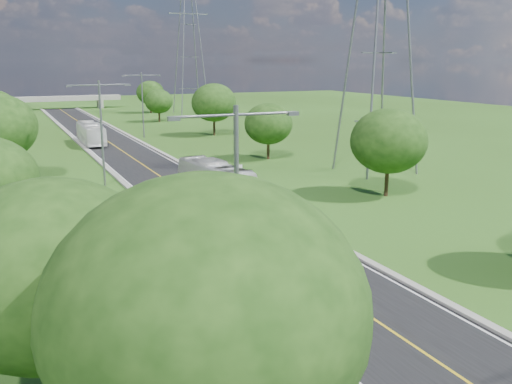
# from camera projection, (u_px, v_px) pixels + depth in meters

# --- Properties ---
(ground) EXTENTS (260.00, 260.00, 0.00)m
(ground) POSITION_uv_depth(u_px,v_px,m) (132.00, 158.00, 70.92)
(ground) COLOR #2A4914
(ground) RESTS_ON ground
(road) EXTENTS (8.00, 150.00, 0.06)m
(road) POSITION_uv_depth(u_px,v_px,m) (122.00, 151.00, 76.22)
(road) COLOR black
(road) RESTS_ON ground
(curb_left) EXTENTS (0.50, 150.00, 0.22)m
(curb_left) POSITION_uv_depth(u_px,v_px,m) (89.00, 152.00, 74.47)
(curb_left) COLOR gray
(curb_left) RESTS_ON ground
(curb_right) EXTENTS (0.50, 150.00, 0.22)m
(curb_right) POSITION_uv_depth(u_px,v_px,m) (153.00, 148.00, 77.93)
(curb_right) COLOR gray
(curb_right) RESTS_ON ground
(speed_limit_sign) EXTENTS (0.55, 0.09, 2.40)m
(speed_limit_sign) POSITION_uv_depth(u_px,v_px,m) (240.00, 173.00, 53.19)
(speed_limit_sign) COLOR slate
(speed_limit_sign) RESTS_ON ground
(overpass) EXTENTS (30.00, 3.00, 3.20)m
(overpass) POSITION_uv_depth(u_px,v_px,m) (59.00, 99.00, 141.17)
(overpass) COLOR gray
(overpass) RESTS_ON ground
(streetlight_near_left) EXTENTS (5.90, 0.25, 10.00)m
(streetlight_near_left) POSITION_uv_depth(u_px,v_px,m) (237.00, 200.00, 24.65)
(streetlight_near_left) COLOR slate
(streetlight_near_left) RESTS_ON ground
(streetlight_mid_left) EXTENTS (5.90, 0.25, 10.00)m
(streetlight_mid_left) POSITION_uv_depth(u_px,v_px,m) (101.00, 124.00, 53.86)
(streetlight_mid_left) COLOR slate
(streetlight_mid_left) RESTS_ON ground
(streetlight_far_right) EXTENTS (5.90, 0.25, 10.00)m
(streetlight_far_right) POSITION_uv_depth(u_px,v_px,m) (142.00, 99.00, 87.95)
(streetlight_far_right) COLOR slate
(streetlight_far_right) RESTS_ON ground
(power_tower_near) EXTENTS (9.00, 6.40, 28.00)m
(power_tower_near) POSITION_uv_depth(u_px,v_px,m) (380.00, 39.00, 59.03)
(power_tower_near) COLOR slate
(power_tower_near) RESTS_ON ground
(power_tower_far) EXTENTS (9.00, 6.40, 28.00)m
(power_tower_far) POSITION_uv_depth(u_px,v_px,m) (189.00, 50.00, 127.03)
(power_tower_far) COLOR slate
(power_tower_far) RESTS_ON ground
(tree_la) EXTENTS (7.14, 7.14, 8.30)m
(tree_la) POSITION_uv_depth(u_px,v_px,m) (53.00, 273.00, 18.01)
(tree_la) COLOR black
(tree_la) RESTS_ON ground
(tree_lf) EXTENTS (7.98, 7.98, 9.28)m
(tree_lf) POSITION_uv_depth(u_px,v_px,m) (207.00, 312.00, 13.78)
(tree_lf) COLOR black
(tree_lf) RESTS_ON ground
(tree_rb) EXTENTS (6.72, 6.72, 7.82)m
(tree_rb) POSITION_uv_depth(u_px,v_px,m) (389.00, 141.00, 49.77)
(tree_rb) COLOR black
(tree_rb) RESTS_ON ground
(tree_rc) EXTENTS (5.88, 5.88, 6.84)m
(tree_rc) POSITION_uv_depth(u_px,v_px,m) (268.00, 124.00, 68.97)
(tree_rc) COLOR black
(tree_rc) RESTS_ON ground
(tree_rd) EXTENTS (7.14, 7.14, 8.30)m
(tree_rd) POSITION_uv_depth(u_px,v_px,m) (214.00, 103.00, 90.82)
(tree_rd) COLOR black
(tree_rd) RESTS_ON ground
(tree_re) EXTENTS (5.46, 5.46, 6.35)m
(tree_re) POSITION_uv_depth(u_px,v_px,m) (159.00, 101.00, 111.32)
(tree_re) COLOR black
(tree_re) RESTS_ON ground
(tree_rf) EXTENTS (6.30, 6.30, 7.33)m
(tree_rf) POSITION_uv_depth(u_px,v_px,m) (150.00, 93.00, 130.30)
(tree_rf) COLOR black
(tree_rf) RESTS_ON ground
(bus_outbound) EXTENTS (3.72, 11.02, 3.01)m
(bus_outbound) POSITION_uv_depth(u_px,v_px,m) (215.00, 178.00, 50.77)
(bus_outbound) COLOR silver
(bus_outbound) RESTS_ON road
(bus_inbound) EXTENTS (2.65, 11.06, 3.08)m
(bus_inbound) POSITION_uv_depth(u_px,v_px,m) (91.00, 133.00, 81.73)
(bus_inbound) COLOR white
(bus_inbound) RESTS_ON road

